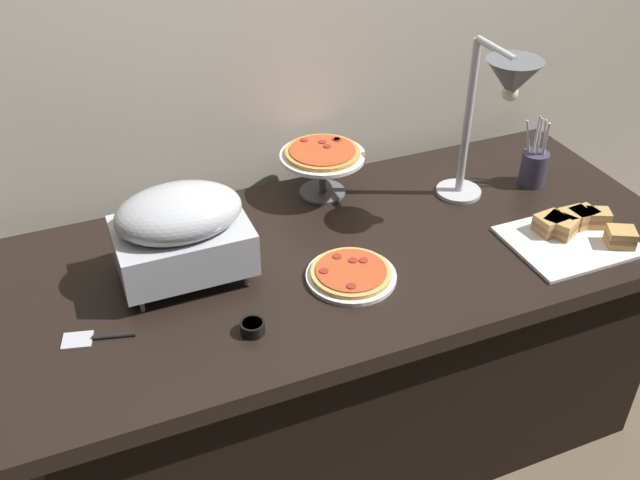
% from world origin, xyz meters
% --- Properties ---
extents(ground_plane, '(8.00, 8.00, 0.00)m').
position_xyz_m(ground_plane, '(0.00, 0.00, 0.00)').
color(ground_plane, brown).
extents(back_wall, '(4.40, 0.04, 2.40)m').
position_xyz_m(back_wall, '(0.00, 0.50, 1.20)').
color(back_wall, beige).
rests_on(back_wall, ground_plane).
extents(buffet_table, '(1.90, 0.84, 0.76)m').
position_xyz_m(buffet_table, '(0.00, 0.00, 0.39)').
color(buffet_table, black).
rests_on(buffet_table, ground_plane).
extents(chafing_dish, '(0.34, 0.24, 0.26)m').
position_xyz_m(chafing_dish, '(-0.45, 0.05, 0.91)').
color(chafing_dish, '#B7BABF').
rests_on(chafing_dish, buffet_table).
extents(heat_lamp, '(0.15, 0.32, 0.50)m').
position_xyz_m(heat_lamp, '(0.44, -0.00, 1.15)').
color(heat_lamp, '#B7BABF').
rests_on(heat_lamp, buffet_table).
extents(pizza_plate_front, '(0.24, 0.24, 0.03)m').
position_xyz_m(pizza_plate_front, '(-0.05, -0.13, 0.77)').
color(pizza_plate_front, white).
rests_on(pizza_plate_front, buffet_table).
extents(pizza_plate_center, '(0.26, 0.26, 0.16)m').
position_xyz_m(pizza_plate_center, '(0.04, 0.30, 0.88)').
color(pizza_plate_center, '#595B60').
rests_on(pizza_plate_center, buffet_table).
extents(sandwich_platter, '(0.34, 0.28, 0.06)m').
position_xyz_m(sandwich_platter, '(0.61, -0.20, 0.78)').
color(sandwich_platter, white).
rests_on(sandwich_platter, buffet_table).
extents(sauce_cup_near, '(0.06, 0.06, 0.03)m').
position_xyz_m(sauce_cup_near, '(-0.36, -0.23, 0.78)').
color(sauce_cup_near, black).
rests_on(sauce_cup_near, buffet_table).
extents(sauce_cup_far, '(0.07, 0.07, 0.04)m').
position_xyz_m(sauce_cup_far, '(-0.31, 0.28, 0.78)').
color(sauce_cup_far, black).
rests_on(sauce_cup_far, buffet_table).
extents(utensil_holder, '(0.08, 0.08, 0.23)m').
position_xyz_m(utensil_holder, '(0.68, 0.10, 0.82)').
color(utensil_holder, '#383347').
rests_on(utensil_holder, buffet_table).
extents(serving_spatula, '(0.17, 0.07, 0.01)m').
position_xyz_m(serving_spatula, '(-0.71, -0.11, 0.76)').
color(serving_spatula, '#B7BABF').
rests_on(serving_spatula, buffet_table).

